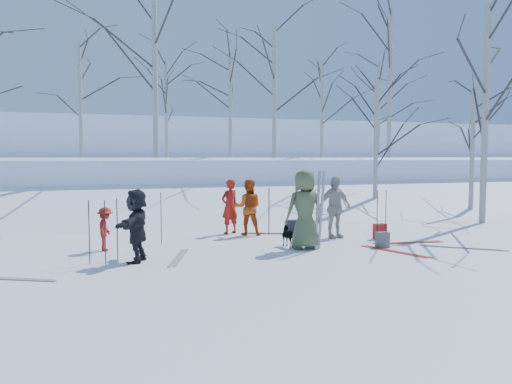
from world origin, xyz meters
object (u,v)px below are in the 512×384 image
object	(u,v)px
dog	(290,236)
backpack_grey	(382,240)
skier_red_seated	(105,229)
skier_grey_west	(136,225)
skier_olive_center	(305,210)
backpack_dark	(294,227)
backpack_red	(380,231)
skier_redor_behind	(248,207)
skier_red_north	(230,206)
skier_cream_east	(334,207)

from	to	relation	value
dog	backpack_grey	distance (m)	2.28
backpack_grey	skier_red_seated	bearing A→B (deg)	165.66
skier_grey_west	dog	xyz separation A→B (m)	(3.77, 0.63, -0.51)
skier_olive_center	dog	size ratio (longest dim) A/B	2.96
dog	backpack_grey	size ratio (longest dim) A/B	1.71
backpack_dark	skier_grey_west	bearing A→B (deg)	-151.01
backpack_red	backpack_dark	xyz separation A→B (m)	(-1.85, 1.64, -0.01)
skier_olive_center	backpack_red	xyz separation A→B (m)	(2.54, 0.70, -0.75)
skier_red_seated	backpack_dark	bearing A→B (deg)	-67.15
skier_grey_west	backpack_dark	size ratio (longest dim) A/B	3.90
skier_red_seated	backpack_dark	world-z (taller)	skier_red_seated
skier_redor_behind	backpack_red	world-z (taller)	skier_redor_behind
skier_olive_center	dog	distance (m)	0.81
skier_red_north	backpack_red	world-z (taller)	skier_red_north
dog	skier_grey_west	bearing A→B (deg)	-2.52
skier_cream_east	backpack_red	xyz separation A→B (m)	(1.09, -0.56, -0.64)
backpack_red	skier_red_seated	bearing A→B (deg)	175.64
backpack_dark	skier_cream_east	bearing A→B (deg)	-54.77
dog	backpack_red	size ratio (longest dim) A/B	1.55
skier_redor_behind	skier_olive_center	bearing A→B (deg)	124.12
skier_cream_east	backpack_dark	distance (m)	1.47
skier_redor_behind	backpack_grey	bearing A→B (deg)	150.90
skier_red_seated	skier_cream_east	size ratio (longest dim) A/B	0.61
skier_red_north	backpack_grey	distance (m)	4.53
skier_olive_center	skier_red_seated	world-z (taller)	skier_olive_center
skier_olive_center	skier_redor_behind	xyz separation A→B (m)	(-0.64, 2.53, -0.17)
skier_redor_behind	backpack_red	xyz separation A→B (m)	(3.18, -1.82, -0.58)
skier_grey_west	dog	size ratio (longest dim) A/B	2.40
backpack_red	skier_redor_behind	bearing A→B (deg)	150.15
skier_cream_east	backpack_red	distance (m)	1.38
skier_red_north	skier_red_seated	bearing A→B (deg)	2.13
skier_olive_center	backpack_grey	size ratio (longest dim) A/B	5.06
backpack_dark	skier_red_north	bearing A→B (deg)	161.34
skier_olive_center	skier_redor_behind	bearing A→B (deg)	-76.83
skier_red_north	backpack_grey	size ratio (longest dim) A/B	4.18
skier_olive_center	backpack_red	bearing A→B (deg)	-165.47
skier_grey_west	skier_olive_center	bearing A→B (deg)	116.18
backpack_dark	dog	bearing A→B (deg)	-114.88
skier_grey_west	backpack_red	world-z (taller)	skier_grey_west
skier_red_north	backpack_dark	world-z (taller)	skier_red_north
skier_olive_center	skier_cream_east	xyz separation A→B (m)	(1.45, 1.27, -0.11)
skier_red_seated	skier_grey_west	bearing A→B (deg)	-147.01
backpack_red	skier_red_north	bearing A→B (deg)	148.29
skier_olive_center	skier_red_north	world-z (taller)	skier_olive_center
skier_red_seated	backpack_dark	xyz separation A→B (m)	(5.28, 1.09, -0.32)
skier_olive_center	skier_red_north	distance (m)	3.13
backpack_grey	skier_red_north	bearing A→B (deg)	131.70
skier_red_seated	backpack_red	xyz separation A→B (m)	(7.13, -0.54, -0.31)
skier_red_north	skier_grey_west	distance (m)	4.32
skier_redor_behind	skier_grey_west	world-z (taller)	skier_redor_behind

